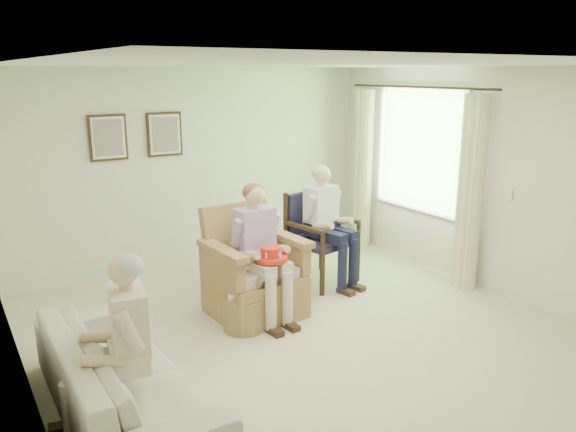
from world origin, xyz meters
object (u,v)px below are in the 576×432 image
Objects in this scene: sofa at (122,376)px; red_hat at (271,255)px; person_wicker at (260,243)px; person_sofa at (126,335)px; wicker_armchair at (253,281)px; wood_armchair at (318,233)px; person_dark at (326,216)px; hatbox at (244,306)px.

red_hat is at bearing -66.45° from sofa.
person_wicker reaches higher than person_sofa.
wicker_armchair is 1.06× the size of wood_armchair.
wicker_armchair is at bearing -178.21° from person_dark.
person_dark is 3.32m from person_sofa.
person_dark is 1.10× the size of person_sofa.
person_wicker reaches higher than wicker_armchair.
wicker_armchair is 3.45× the size of red_hat.
wicker_armchair is 0.89× the size of person_sofa.
person_dark is (1.17, 0.44, 0.02)m from person_wicker.
person_sofa is at bearing -145.36° from hatbox.
wicker_armchair is at bearing 47.82° from hatbox.
wood_armchair is 3.33m from sofa.
person_wicker is 0.66m from hatbox.
person_wicker is at bearing -60.97° from sofa.
hatbox is at bearing 168.43° from red_hat.
person_wicker is 2.09m from person_sofa.
red_hat reaches higher than sofa.
hatbox is at bearing -60.79° from sofa.
person_wicker is 4.19× the size of red_hat.
person_wicker is (1.74, 0.96, 0.51)m from sofa.
hatbox is (-0.27, -0.14, -0.59)m from person_wicker.
wicker_armchair is at bearing 137.73° from person_sofa.
person_dark reaches higher than red_hat.
person_dark is 2.26× the size of hatbox.
wood_armchair is at bearing 28.02° from hatbox.
person_sofa is at bearing -151.34° from red_hat.
sofa is 6.66× the size of red_hat.
person_wicker is (-1.17, -0.62, 0.23)m from wood_armchair.
red_hat is at bearing -163.05° from person_dark.
sofa is 1.56× the size of person_dark.
person_dark is at bearing -102.13° from wood_armchair.
person_sofa reaches higher than hatbox.
red_hat is (-1.16, -0.64, -0.10)m from person_dark.
person_sofa reaches higher than sofa.
person_wicker is at bearing 134.39° from person_sofa.
sofa is at bearing -166.31° from person_dark.
hatbox is at bearing -170.00° from person_dark.
red_hat is at bearing -11.57° from hatbox.
wicker_armchair is 0.81× the size of person_dark.
person_dark reaches higher than person_sofa.
wicker_armchair is 1.30m from person_dark.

